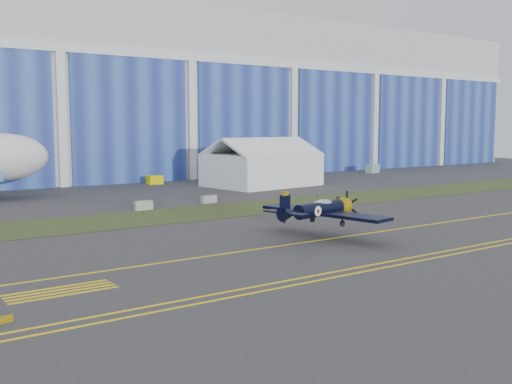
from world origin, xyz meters
TOP-DOWN VIEW (x-y plane):
  - ground at (0.00, 0.00)m, footprint 260.00×260.00m
  - grass_median at (0.00, 14.00)m, footprint 260.00×10.00m
  - hangar at (0.00, 71.79)m, footprint 220.00×45.70m
  - taxiway_centreline at (0.00, -5.00)m, footprint 200.00×0.20m
  - edge_line_near at (0.00, -14.50)m, footprint 80.00×0.20m
  - edge_line_far at (0.00, -13.50)m, footprint 80.00×0.20m
  - hold_short_ladder at (-18.00, -8.10)m, footprint 6.00×2.40m
  - warbird at (4.16, -4.31)m, footprint 11.70×13.35m
  - tent at (25.54, 33.70)m, footprint 17.33×13.61m
  - tug at (13.10, 45.37)m, footprint 2.40×1.54m
  - gse_box at (58.16, 42.04)m, footprint 3.09×2.11m
  - barrier_a at (-0.30, 20.12)m, footprint 2.00×0.61m
  - barrier_b at (-0.66, 19.17)m, footprint 2.01×0.62m
  - barrier_c at (8.21, 20.26)m, footprint 2.06×0.86m

SIDE VIEW (x-z plane):
  - ground at x=0.00m, z-range 0.00..0.00m
  - taxiway_centreline at x=0.00m, z-range 0.00..0.02m
  - edge_line_near at x=0.00m, z-range 0.00..0.02m
  - edge_line_far at x=0.00m, z-range 0.00..0.02m
  - hold_short_ladder at x=-18.00m, z-range 0.00..0.02m
  - grass_median at x=0.00m, z-range 0.01..0.03m
  - barrier_a at x=-0.30m, z-range 0.00..0.90m
  - barrier_b at x=-0.66m, z-range 0.00..0.90m
  - barrier_c at x=8.21m, z-range 0.00..0.90m
  - tug at x=13.10m, z-range 0.00..1.37m
  - gse_box at x=58.16m, z-range 0.00..1.69m
  - warbird at x=4.16m, z-range 0.63..4.14m
  - tent at x=25.54m, z-range 0.00..7.44m
  - hangar at x=0.00m, z-range -0.04..29.96m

